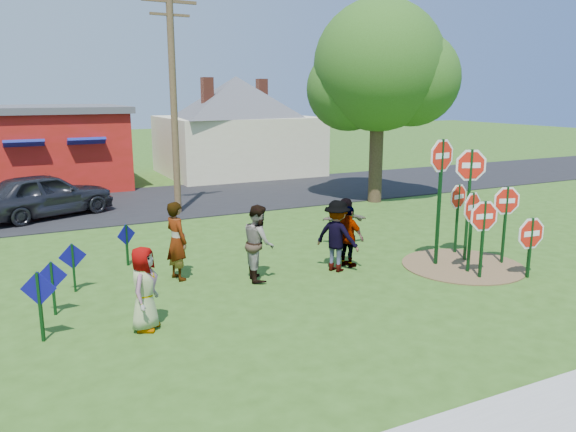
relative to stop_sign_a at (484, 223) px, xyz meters
name	(u,v)px	position (x,y,z in m)	size (l,w,h in m)	color
ground	(296,280)	(-4.16, 1.95, -1.43)	(120.00, 120.00, 0.00)	#2D4F16
sidewalk	(538,432)	(-4.16, -5.25, -1.39)	(22.00, 1.80, 0.08)	#9E9E99
road	(173,200)	(-4.16, 13.45, -1.41)	(120.00, 7.50, 0.04)	black
dirt_patch	(463,265)	(0.34, 0.95, -1.41)	(3.20, 3.20, 0.03)	brown
red_building	(22,147)	(-9.66, 19.94, 0.54)	(9.40, 7.69, 3.90)	maroon
cream_house	(237,122)	(1.34, 19.95, 1.50)	(9.40, 9.40, 6.50)	beige
stop_sign_a	(484,223)	(0.00, 0.00, 0.00)	(1.02, 0.21, 2.11)	#0F3715
stop_sign_b	(441,169)	(-0.23, 1.36, 1.16)	(1.16, 0.20, 3.53)	#0F3715
stop_sign_c	(470,179)	(0.75, 1.32, 0.85)	(1.08, 0.45, 3.22)	#0F3715
stop_sign_d	(458,202)	(1.02, 1.98, 0.08)	(0.94, 0.20, 2.14)	#0F3715
stop_sign_e	(531,237)	(1.12, -0.48, -0.37)	(1.08, 0.12, 1.68)	#0F3715
stop_sign_f	(506,206)	(1.45, 0.65, 0.16)	(0.98, 0.31, 2.25)	#0F3715
stop_sign_g	(472,214)	(0.07, 0.48, 0.11)	(0.99, 0.29, 2.23)	#0F3715
blue_diamond_a	(39,298)	(-10.00, 0.92, -0.58)	(0.62, 0.29, 1.37)	#0F3715
blue_diamond_b	(53,282)	(-9.69, 2.19, -0.71)	(0.59, 0.20, 1.17)	#0F3715
blue_diamond_c	(73,262)	(-9.16, 3.48, -0.71)	(0.62, 0.06, 1.17)	#0F3715
blue_diamond_d	(127,240)	(-7.67, 5.00, -0.73)	(0.53, 0.29, 1.14)	#0F3715
person_a	(144,289)	(-8.15, 0.61, -0.59)	(0.82, 0.53, 1.68)	#415795
person_b	(177,241)	(-6.76, 3.30, -0.45)	(0.71, 0.47, 1.96)	#227261
person_c	(259,242)	(-4.97, 2.40, -0.49)	(0.92, 0.71, 1.88)	brown
person_d	(337,236)	(-2.88, 2.13, -0.50)	(1.20, 0.69, 1.86)	#303035
person_e	(349,237)	(-2.43, 2.26, -0.61)	(0.96, 0.40, 1.64)	#4E2F55
person_f	(345,222)	(-1.36, 4.14, -0.70)	(1.36, 0.43, 1.47)	#1D5B28
suv	(45,195)	(-9.21, 12.30, -0.57)	(1.94, 4.82, 1.64)	#333338
utility_pole	(173,98)	(-4.64, 10.90, 2.91)	(2.02, 0.26, 8.25)	#4C3823
leafy_tree	(382,73)	(3.60, 9.49, 3.87)	(5.80, 5.29, 8.24)	#382819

